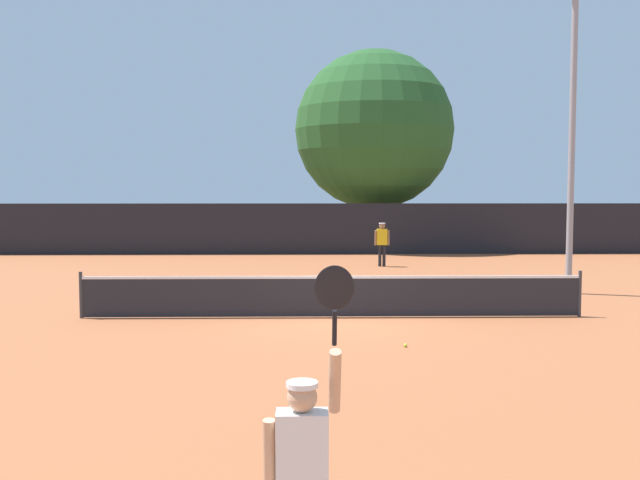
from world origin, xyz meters
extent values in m
plane|color=#9E5633|center=(0.00, 0.00, 0.00)|extent=(120.00, 120.00, 0.00)
cube|color=#232328|center=(0.00, 0.00, 0.48)|extent=(11.51, 0.03, 0.91)
cube|color=white|center=(0.00, 0.00, 0.93)|extent=(11.51, 0.04, 0.06)
cylinder|color=#333338|center=(-5.75, 0.00, 0.54)|extent=(0.08, 0.08, 1.07)
cylinder|color=#333338|center=(5.75, 0.00, 0.54)|extent=(0.08, 0.08, 1.07)
cube|color=black|center=(0.00, 16.05, 1.14)|extent=(33.52, 0.12, 2.29)
cube|color=white|center=(-0.63, -11.41, 1.07)|extent=(0.38, 0.22, 0.58)
sphere|color=tan|center=(-0.63, -11.41, 1.47)|extent=(0.22, 0.22, 0.22)
cylinder|color=white|center=(-0.63, -11.41, 1.56)|extent=(0.23, 0.23, 0.04)
cylinder|color=tan|center=(-0.87, -11.41, 1.05)|extent=(0.09, 0.17, 0.55)
cylinder|color=tan|center=(-0.39, -11.33, 1.56)|extent=(0.09, 0.31, 0.53)
cylinder|color=black|center=(-0.39, -11.27, 1.95)|extent=(0.04, 0.11, 0.28)
ellipsoid|color=black|center=(-0.39, -11.21, 2.24)|extent=(0.30, 0.13, 0.36)
cube|color=yellow|center=(2.29, 10.84, 1.12)|extent=(0.38, 0.22, 0.61)
sphere|color=#8C6647|center=(2.29, 10.84, 1.54)|extent=(0.23, 0.23, 0.23)
cylinder|color=white|center=(2.29, 10.84, 1.64)|extent=(0.24, 0.24, 0.04)
cylinder|color=black|center=(2.21, 10.84, 0.41)|extent=(0.12, 0.12, 0.82)
cylinder|color=black|center=(2.37, 10.84, 0.41)|extent=(0.12, 0.12, 0.82)
cylinder|color=#8C6647|center=(2.05, 10.84, 1.09)|extent=(0.09, 0.17, 0.58)
cylinder|color=#8C6647|center=(2.53, 10.84, 1.09)|extent=(0.09, 0.16, 0.58)
sphere|color=#CCE033|center=(1.27, -3.17, 0.03)|extent=(0.07, 0.07, 0.07)
cylinder|color=gray|center=(6.84, 3.69, 4.34)|extent=(0.18, 0.18, 8.67)
cylinder|color=brown|center=(2.77, 19.37, 1.46)|extent=(0.56, 0.56, 2.92)
sphere|color=#235123|center=(2.77, 19.37, 5.84)|extent=(7.79, 7.79, 7.79)
cube|color=black|center=(1.70, 24.66, 0.60)|extent=(2.20, 4.33, 0.90)
cube|color=#2D333D|center=(1.70, 24.36, 1.37)|extent=(1.86, 2.32, 0.64)
cylinder|color=black|center=(0.85, 26.06, 0.30)|extent=(0.22, 0.60, 0.60)
cylinder|color=black|center=(2.55, 26.06, 0.30)|extent=(0.22, 0.60, 0.60)
cylinder|color=black|center=(0.85, 23.26, 0.30)|extent=(0.22, 0.60, 0.60)
cylinder|color=black|center=(2.55, 23.26, 0.30)|extent=(0.22, 0.60, 0.60)
camera|label=1|loc=(-0.59, -16.56, 2.98)|focal=40.74mm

